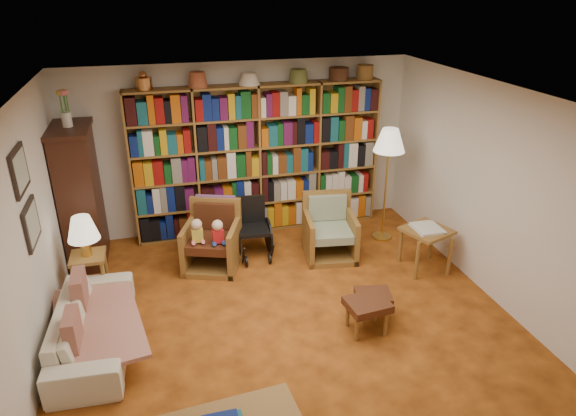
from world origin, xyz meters
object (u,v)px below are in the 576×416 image
object	(u,v)px
side_table_lamp	(89,266)
armchair_sage	(328,232)
armchair_leather	(211,239)
footstool_a	(367,307)
floor_lamp	(389,145)
footstool_b	(373,298)
side_table_papers	(426,235)
sofa	(93,326)
wheelchair	(253,229)

from	to	relation	value
side_table_lamp	armchair_sage	xyz separation A→B (m)	(3.10, 0.26, -0.08)
armchair_leather	armchair_sage	distance (m)	1.61
armchair_sage	footstool_a	world-z (taller)	armchair_sage
armchair_sage	floor_lamp	bearing A→B (deg)	13.64
floor_lamp	footstool_b	bearing A→B (deg)	-117.61
side_table_papers	floor_lamp	bearing A→B (deg)	99.26
armchair_sage	footstool_b	distance (m)	1.58
floor_lamp	sofa	bearing A→B (deg)	-158.85
armchair_sage	floor_lamp	size ratio (longest dim) A/B	0.51
side_table_lamp	footstool_b	bearing A→B (deg)	-23.13
wheelchair	side_table_lamp	bearing A→B (deg)	-166.32
footstool_a	armchair_sage	bearing A→B (deg)	84.76
armchair_sage	sofa	bearing A→B (deg)	-156.64
wheelchair	floor_lamp	world-z (taller)	floor_lamp
sofa	wheelchair	xyz separation A→B (m)	(1.99, 1.54, 0.12)
side_table_lamp	side_table_papers	distance (m)	4.22
wheelchair	side_table_papers	size ratio (longest dim) A/B	1.20
armchair_sage	wheelchair	xyz separation A→B (m)	(-1.01, 0.25, 0.05)
sofa	floor_lamp	xyz separation A→B (m)	(3.94, 1.52, 1.18)
sofa	side_table_papers	bearing A→B (deg)	-78.99
side_table_papers	footstool_b	distance (m)	1.41
side_table_lamp	armchair_leather	xyz separation A→B (m)	(1.49, 0.39, -0.04)
sofa	armchair_sage	distance (m)	3.27
wheelchair	sofa	bearing A→B (deg)	-142.20
armchair_leather	floor_lamp	distance (m)	2.76
armchair_leather	footstool_a	size ratio (longest dim) A/B	1.94
floor_lamp	side_table_papers	size ratio (longest dim) A/B	2.41
side_table_lamp	footstool_b	xyz separation A→B (m)	(3.09, -1.32, -0.13)
footstool_a	footstool_b	bearing A→B (deg)	51.38
floor_lamp	footstool_a	xyz separation A→B (m)	(-1.10, -2.00, -1.13)
wheelchair	side_table_papers	world-z (taller)	wheelchair
side_table_lamp	footstool_a	world-z (taller)	side_table_lamp
side_table_papers	footstool_b	size ratio (longest dim) A/B	1.54
armchair_sage	wheelchair	bearing A→B (deg)	166.39
side_table_papers	footstool_b	xyz separation A→B (m)	(-1.10, -0.85, -0.22)
sofa	wheelchair	world-z (taller)	wheelchair
armchair_leather	footstool_b	world-z (taller)	armchair_leather
floor_lamp	wheelchair	bearing A→B (deg)	179.48
wheelchair	side_table_papers	xyz separation A→B (m)	(2.11, -0.98, 0.11)
armchair_sage	footstool_b	world-z (taller)	armchair_sage
sofa	footstool_b	world-z (taller)	sofa
armchair_sage	footstool_a	size ratio (longest dim) A/B	1.76
wheelchair	footstool_a	size ratio (longest dim) A/B	1.72
side_table_lamp	footstool_b	distance (m)	3.36
footstool_a	footstool_b	distance (m)	0.25
armchair_leather	floor_lamp	size ratio (longest dim) A/B	0.56
sofa	armchair_leather	distance (m)	1.99
sofa	footstool_a	world-z (taller)	sofa
footstool_a	armchair_leather	bearing A→B (deg)	127.18
armchair_sage	armchair_leather	bearing A→B (deg)	175.54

